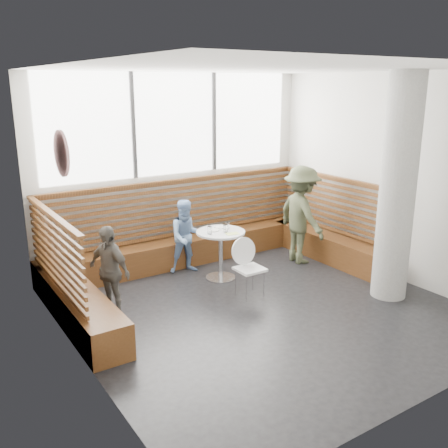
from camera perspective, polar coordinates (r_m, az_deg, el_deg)
room at (r=6.50m, az=4.82°, el=3.12°), size 5.00×5.00×3.20m
booth at (r=8.23m, az=-2.95°, el=-2.75°), size 5.00×2.50×1.44m
concrete_column at (r=7.38m, az=19.22°, el=3.80°), size 0.50×0.50×3.20m
wall_art at (r=5.62m, az=-18.09°, el=7.68°), size 0.03×0.50×0.50m
cafe_table at (r=7.87m, az=-0.38°, el=-2.39°), size 0.77×0.77×0.79m
cafe_chair at (r=7.30m, az=2.69°, el=-4.44°), size 0.41×0.40×0.85m
adult_man at (r=8.66m, az=8.85°, el=1.04°), size 0.74×1.15×1.69m
child_back at (r=8.18m, az=-4.28°, el=-1.42°), size 0.69×0.60×1.22m
child_left at (r=6.83m, az=-13.00°, el=-5.21°), size 0.55×0.79×1.24m
plate_near at (r=7.83m, az=-1.24°, el=-0.71°), size 0.19×0.19×0.01m
plate_far at (r=8.00m, az=-0.39°, el=-0.35°), size 0.20×0.20×0.01m
glass_left at (r=7.65m, az=-1.66°, el=-0.70°), size 0.07×0.07×0.12m
glass_mid at (r=7.75m, az=0.16°, el=-0.49°), size 0.07×0.07×0.12m
glass_right at (r=7.91m, az=0.36°, el=-0.19°), size 0.07×0.07×0.11m
menu_card at (r=7.67m, az=0.97°, el=-1.10°), size 0.23×0.18×0.00m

